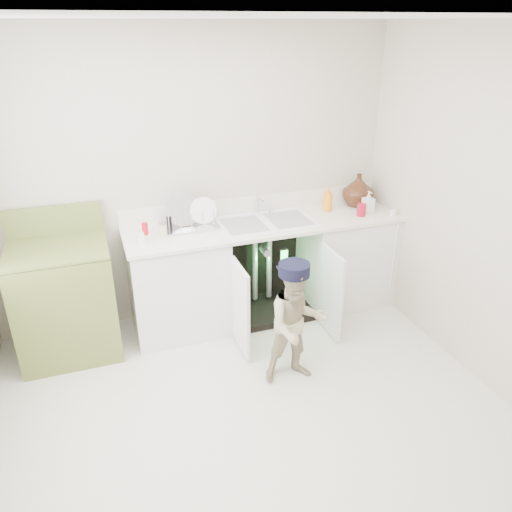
{
  "coord_description": "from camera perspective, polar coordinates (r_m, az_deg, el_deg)",
  "views": [
    {
      "loc": [
        -0.87,
        -2.58,
        2.48
      ],
      "look_at": [
        0.28,
        0.7,
        0.84
      ],
      "focal_mm": 35.0,
      "sensor_mm": 36.0,
      "label": 1
    }
  ],
  "objects": [
    {
      "name": "repair_worker",
      "position": [
        3.68,
        4.63,
        -7.63
      ],
      "size": [
        0.48,
        0.83,
        0.96
      ],
      "rotation": [
        0.0,
        0.0,
        -0.07
      ],
      "color": "tan",
      "rests_on": "ground"
    },
    {
      "name": "avocado_stove",
      "position": [
        4.27,
        -20.95,
        -4.57
      ],
      "size": [
        0.75,
        0.65,
        1.16
      ],
      "color": "olive",
      "rests_on": "ground"
    },
    {
      "name": "room_shell",
      "position": [
        2.99,
        -0.62,
        0.87
      ],
      "size": [
        6.0,
        5.5,
        1.26
      ],
      "color": "#BDB2A2",
      "rests_on": "ground"
    },
    {
      "name": "counter_run",
      "position": [
        4.52,
        1.38,
        -1.16
      ],
      "size": [
        2.44,
        1.02,
        1.2
      ],
      "color": "silver",
      "rests_on": "ground"
    },
    {
      "name": "ground",
      "position": [
        3.68,
        -0.52,
        -17.15
      ],
      "size": [
        3.5,
        3.5,
        0.0
      ],
      "primitive_type": "plane",
      "color": "beige",
      "rests_on": "ground"
    }
  ]
}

